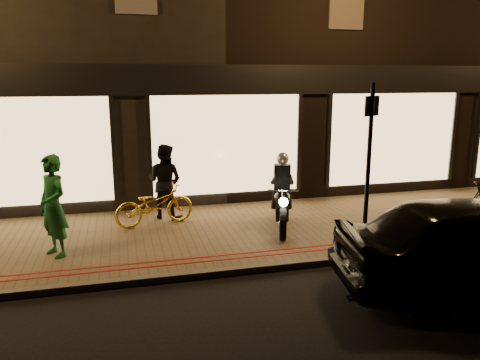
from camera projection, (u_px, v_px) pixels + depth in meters
name	position (u px, v px, depth m)	size (l,w,h in m)	color
ground	(279.00, 271.00, 7.91)	(90.00, 90.00, 0.00)	black
sidewalk	(248.00, 231.00, 9.79)	(50.00, 4.00, 0.12)	brown
kerb_stone	(278.00, 267.00, 7.95)	(50.00, 0.14, 0.12)	#59544C
red_kerb_lines	(269.00, 253.00, 8.41)	(50.00, 0.26, 0.01)	maroon
building_row	(193.00, 45.00, 15.50)	(48.00, 10.11, 8.50)	black
motorcycle	(282.00, 200.00, 9.63)	(0.83, 1.88, 1.59)	black
sign_post	(369.00, 158.00, 8.32)	(0.34, 0.16, 3.00)	black
bicycle_gold	(155.00, 205.00, 9.90)	(0.59, 1.69, 0.89)	yellow
person_green	(53.00, 206.00, 8.11)	(0.66, 0.43, 1.80)	#1E7032
person_dark	(165.00, 181.00, 10.35)	(0.81, 0.63, 1.66)	black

